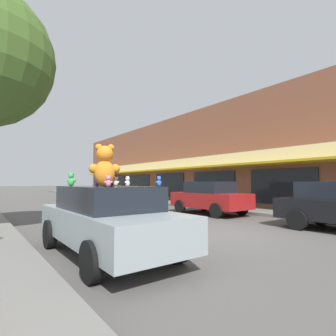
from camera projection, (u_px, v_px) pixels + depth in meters
ground_plane at (214, 234)px, 8.23m from camera, size 260.00×260.00×0.00m
sidewalk_far at (310, 216)px, 12.07m from camera, size 2.83×90.00×0.16m
storefront_row at (238, 161)px, 24.76m from camera, size 14.03×41.86×7.34m
plush_art_car at (107, 218)px, 5.94m from camera, size 1.97×4.59×1.54m
teddy_bear_giant at (105, 166)px, 6.10m from camera, size 0.75×0.54×0.99m
teddy_bear_green at (71, 180)px, 5.97m from camera, size 0.21×0.22×0.31m
teddy_bear_red at (114, 181)px, 6.97m from camera, size 0.14×0.20×0.26m
teddy_bear_white at (128, 182)px, 5.42m from camera, size 0.16×0.13×0.22m
teddy_bear_pink at (108, 181)px, 5.26m from camera, size 0.17×0.14×0.23m
teddy_bear_blue at (159, 182)px, 5.50m from camera, size 0.17×0.11×0.22m
teddy_bear_purple at (97, 181)px, 6.72m from camera, size 0.15×0.17×0.24m
teddy_bear_black at (111, 180)px, 6.53m from camera, size 0.22×0.16×0.29m
teddy_bear_cream at (116, 182)px, 6.32m from camera, size 0.17×0.14×0.23m
parked_car_far_center at (210, 197)px, 13.54m from camera, size 2.04×4.19×1.67m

